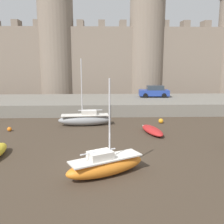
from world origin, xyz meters
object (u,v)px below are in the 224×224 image
at_px(sailboat_near_channel_left, 85,119).
at_px(mooring_buoy_off_centre, 9,129).
at_px(mooring_buoy_near_shore, 161,121).
at_px(car_quay_east, 154,91).
at_px(sailboat_midflat_left, 106,165).
at_px(rowboat_foreground_left, 152,130).

height_order(sailboat_near_channel_left, mooring_buoy_off_centre, sailboat_near_channel_left).
xyz_separation_m(sailboat_near_channel_left, mooring_buoy_near_shore, (7.90, 0.63, -0.40)).
relative_size(mooring_buoy_near_shore, car_quay_east, 0.12).
bearing_deg(car_quay_east, sailboat_midflat_left, -107.78).
bearing_deg(rowboat_foreground_left, mooring_buoy_off_centre, 174.94).
distance_m(sailboat_midflat_left, mooring_buoy_near_shore, 13.74).
xyz_separation_m(sailboat_near_channel_left, mooring_buoy_off_centre, (-6.96, -2.00, -0.45)).
xyz_separation_m(rowboat_foreground_left, mooring_buoy_near_shore, (1.62, 3.80, -0.06)).
distance_m(sailboat_near_channel_left, rowboat_foreground_left, 7.04).
bearing_deg(mooring_buoy_near_shore, sailboat_midflat_left, -115.64).
distance_m(rowboat_foreground_left, car_quay_east, 13.63).
distance_m(sailboat_midflat_left, car_quay_east, 22.96).
distance_m(mooring_buoy_near_shore, car_quay_east, 9.69).
height_order(mooring_buoy_off_centre, mooring_buoy_near_shore, mooring_buoy_near_shore).
bearing_deg(sailboat_midflat_left, car_quay_east, 72.22).
bearing_deg(mooring_buoy_off_centre, sailboat_near_channel_left, 16.00).
bearing_deg(sailboat_midflat_left, mooring_buoy_near_shore, 64.36).
xyz_separation_m(sailboat_near_channel_left, sailboat_midflat_left, (1.96, -11.75, -0.03)).
distance_m(sailboat_near_channel_left, mooring_buoy_off_centre, 7.26).
bearing_deg(sailboat_midflat_left, sailboat_near_channel_left, 99.45).
xyz_separation_m(sailboat_midflat_left, mooring_buoy_near_shore, (5.94, 12.38, -0.37)).
bearing_deg(sailboat_midflat_left, mooring_buoy_off_centre, 132.44).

